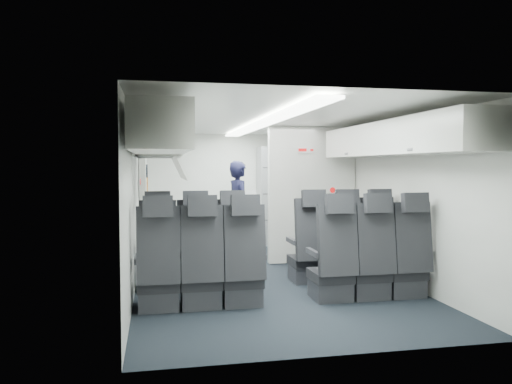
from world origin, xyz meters
name	(u,v)px	position (x,y,z in m)	size (l,w,h in m)	color
cabin_shell	(262,195)	(0.00, 0.00, 1.12)	(3.41, 6.01, 2.16)	black
seat_row_front	(270,254)	(0.00, -0.53, 0.40)	(3.33, 0.56, 1.24)	#232326
seat_row_mid	(289,267)	(0.00, -1.43, 0.40)	(3.33, 0.56, 1.24)	#232326
overhead_bin_left_rear	(159,131)	(-1.40, -2.00, 1.86)	(0.53, 1.80, 0.40)	white
overhead_bin_left_front_open	(155,150)	(-1.44, -0.25, 1.74)	(0.64, 1.70, 0.72)	#9E9E93
overhead_bin_right_rear	(433,134)	(1.40, -2.00, 1.86)	(0.53, 1.80, 0.40)	white
overhead_bin_right_front	(364,142)	(1.40, -0.25, 1.86)	(0.53, 1.70, 0.40)	white
bulkhead_partition	(312,195)	(0.98, 0.80, 1.08)	(1.40, 0.15, 2.13)	silver
galley_unit	(280,196)	(0.95, 2.72, 0.95)	(0.85, 0.52, 1.90)	#939399
boarding_door	(143,201)	(-1.64, 1.55, 0.95)	(0.12, 1.27, 1.86)	silver
flight_attendant	(239,208)	(-0.04, 1.65, 0.81)	(0.59, 0.39, 1.62)	black
carry_on_bag	(156,144)	(-1.43, -0.08, 1.81)	(0.43, 0.30, 0.26)	black
papers	(251,195)	(0.15, 1.60, 1.03)	(0.22, 0.02, 0.15)	white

